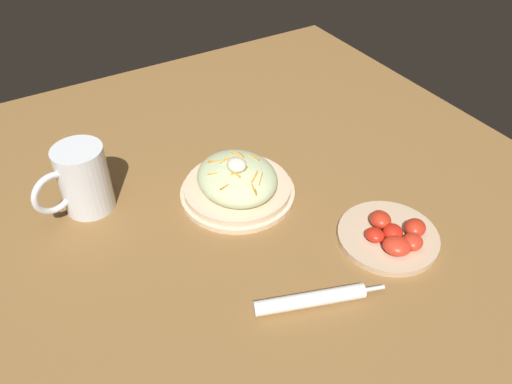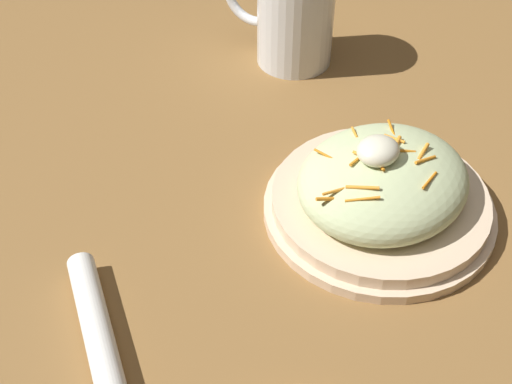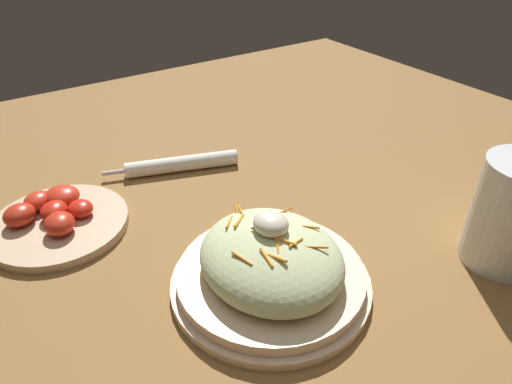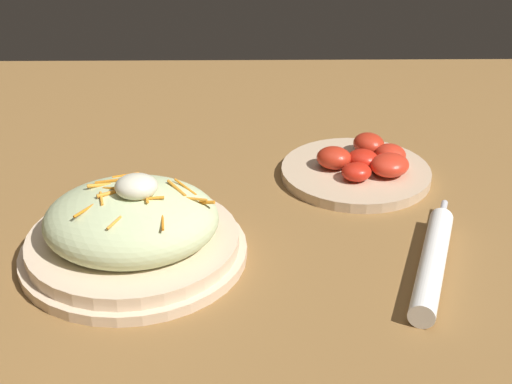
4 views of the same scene
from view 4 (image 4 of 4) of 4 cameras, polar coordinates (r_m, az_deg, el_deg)
ground_plane at (r=0.71m, az=-3.60°, el=-7.87°), size 1.43×1.43×0.00m
salad_plate at (r=0.75m, az=-9.64°, el=-2.98°), size 0.23×0.23×0.10m
napkin_roll at (r=0.75m, az=13.67°, el=-5.30°), size 0.09×0.21×0.03m
tomato_plate at (r=0.92m, az=8.25°, el=1.93°), size 0.19×0.19×0.04m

